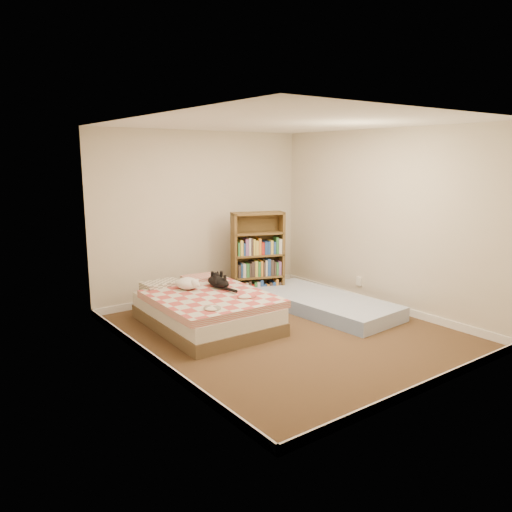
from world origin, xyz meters
TOP-DOWN VIEW (x-y plane):
  - room at (0.00, 0.00)m, footprint 3.51×4.01m
  - bed at (-0.69, 0.79)m, footprint 1.37×1.85m
  - bookshelf at (0.63, 1.47)m, footprint 0.87×0.52m
  - floor_mattress at (0.98, 0.37)m, footprint 1.11×2.20m
  - black_cat at (-0.41, 0.94)m, footprint 0.34×0.73m
  - white_dog at (-0.77, 1.06)m, footprint 0.38×0.40m

SIDE VIEW (x-z plane):
  - floor_mattress at x=0.98m, z-range 0.00..0.19m
  - bed at x=-0.69m, z-range -0.02..0.46m
  - bookshelf at x=0.63m, z-range -0.16..1.16m
  - black_cat at x=-0.41m, z-range 0.43..0.59m
  - white_dog at x=-0.77m, z-range 0.44..0.59m
  - room at x=0.00m, z-range -0.06..2.45m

